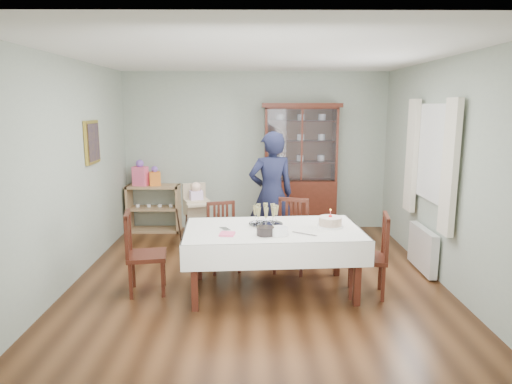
{
  "coord_description": "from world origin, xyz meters",
  "views": [
    {
      "loc": [
        -0.06,
        -5.37,
        2.14
      ],
      "look_at": [
        -0.01,
        0.2,
        1.08
      ],
      "focal_mm": 32.0,
      "sensor_mm": 36.0,
      "label": 1
    }
  ],
  "objects_px": {
    "gift_bag_orange": "(155,177)",
    "champagne_tray": "(266,219)",
    "chair_end_right": "(368,271)",
    "gift_bag_pink": "(140,174)",
    "dining_table": "(272,260)",
    "chair_end_left": "(146,269)",
    "woman": "(271,194)",
    "chair_far_right": "(291,250)",
    "birthday_cake": "(330,222)",
    "high_chair": "(197,224)",
    "chair_far_left": "(224,250)",
    "china_cabinet": "(300,166)",
    "sideboard": "(154,208)"
  },
  "relations": [
    {
      "from": "gift_bag_orange",
      "to": "champagne_tray",
      "type": "bearing_deg",
      "value": -53.99
    },
    {
      "from": "chair_end_right",
      "to": "gift_bag_pink",
      "type": "distance_m",
      "value": 4.26
    },
    {
      "from": "dining_table",
      "to": "chair_end_left",
      "type": "xyz_separation_m",
      "value": [
        -1.46,
        -0.01,
        -0.1
      ]
    },
    {
      "from": "woman",
      "to": "gift_bag_orange",
      "type": "height_order",
      "value": "woman"
    },
    {
      "from": "chair_far_right",
      "to": "gift_bag_orange",
      "type": "bearing_deg",
      "value": 153.36
    },
    {
      "from": "birthday_cake",
      "to": "woman",
      "type": "bearing_deg",
      "value": 116.26
    },
    {
      "from": "birthday_cake",
      "to": "chair_far_right",
      "type": "bearing_deg",
      "value": 123.08
    },
    {
      "from": "high_chair",
      "to": "gift_bag_pink",
      "type": "relative_size",
      "value": 2.35
    },
    {
      "from": "gift_bag_pink",
      "to": "gift_bag_orange",
      "type": "bearing_deg",
      "value": -0.0
    },
    {
      "from": "chair_end_left",
      "to": "gift_bag_pink",
      "type": "xyz_separation_m",
      "value": [
        -0.66,
        2.62,
        0.71
      ]
    },
    {
      "from": "high_chair",
      "to": "chair_end_left",
      "type": "bearing_deg",
      "value": -124.76
    },
    {
      "from": "chair_far_right",
      "to": "chair_end_right",
      "type": "xyz_separation_m",
      "value": [
        0.82,
        -0.78,
        0.0
      ]
    },
    {
      "from": "chair_far_left",
      "to": "chair_end_right",
      "type": "distance_m",
      "value": 1.88
    },
    {
      "from": "chair_far_right",
      "to": "champagne_tray",
      "type": "distance_m",
      "value": 0.86
    },
    {
      "from": "chair_end_right",
      "to": "woman",
      "type": "bearing_deg",
      "value": -134.01
    },
    {
      "from": "china_cabinet",
      "to": "gift_bag_orange",
      "type": "relative_size",
      "value": 6.54
    },
    {
      "from": "champagne_tray",
      "to": "birthday_cake",
      "type": "bearing_deg",
      "value": -4.58
    },
    {
      "from": "china_cabinet",
      "to": "gift_bag_pink",
      "type": "xyz_separation_m",
      "value": [
        -2.7,
        0.0,
        -0.13
      ]
    },
    {
      "from": "chair_end_right",
      "to": "birthday_cake",
      "type": "relative_size",
      "value": 3.09
    },
    {
      "from": "dining_table",
      "to": "champagne_tray",
      "type": "relative_size",
      "value": 5.16
    },
    {
      "from": "chair_far_right",
      "to": "woman",
      "type": "bearing_deg",
      "value": 124.45
    },
    {
      "from": "dining_table",
      "to": "birthday_cake",
      "type": "xyz_separation_m",
      "value": [
        0.67,
        0.07,
        0.43
      ]
    },
    {
      "from": "woman",
      "to": "birthday_cake",
      "type": "height_order",
      "value": "woman"
    },
    {
      "from": "sideboard",
      "to": "gift_bag_orange",
      "type": "relative_size",
      "value": 2.71
    },
    {
      "from": "sideboard",
      "to": "chair_end_right",
      "type": "relative_size",
      "value": 0.95
    },
    {
      "from": "gift_bag_orange",
      "to": "birthday_cake",
      "type": "bearing_deg",
      "value": -44.94
    },
    {
      "from": "china_cabinet",
      "to": "gift_bag_pink",
      "type": "bearing_deg",
      "value": 179.97
    },
    {
      "from": "chair_end_left",
      "to": "woman",
      "type": "distance_m",
      "value": 2.11
    },
    {
      "from": "chair_far_right",
      "to": "woman",
      "type": "height_order",
      "value": "woman"
    },
    {
      "from": "dining_table",
      "to": "chair_far_left",
      "type": "height_order",
      "value": "chair_far_left"
    },
    {
      "from": "dining_table",
      "to": "sideboard",
      "type": "height_order",
      "value": "sideboard"
    },
    {
      "from": "champagne_tray",
      "to": "gift_bag_orange",
      "type": "bearing_deg",
      "value": 126.01
    },
    {
      "from": "dining_table",
      "to": "chair_end_left",
      "type": "height_order",
      "value": "chair_end_left"
    },
    {
      "from": "champagne_tray",
      "to": "china_cabinet",
      "type": "bearing_deg",
      "value": 75.23
    },
    {
      "from": "birthday_cake",
      "to": "dining_table",
      "type": "bearing_deg",
      "value": -173.78
    },
    {
      "from": "gift_bag_pink",
      "to": "woman",
      "type": "bearing_deg",
      "value": -30.37
    },
    {
      "from": "chair_far_left",
      "to": "high_chair",
      "type": "distance_m",
      "value": 0.94
    },
    {
      "from": "chair_far_left",
      "to": "gift_bag_orange",
      "type": "height_order",
      "value": "gift_bag_orange"
    },
    {
      "from": "chair_far_right",
      "to": "high_chair",
      "type": "xyz_separation_m",
      "value": [
        -1.32,
        0.86,
        0.13
      ]
    },
    {
      "from": "woman",
      "to": "champagne_tray",
      "type": "bearing_deg",
      "value": 71.95
    },
    {
      "from": "china_cabinet",
      "to": "chair_far_left",
      "type": "xyz_separation_m",
      "value": [
        -1.19,
        -1.88,
        -0.86
      ]
    },
    {
      "from": "china_cabinet",
      "to": "birthday_cake",
      "type": "height_order",
      "value": "china_cabinet"
    },
    {
      "from": "sideboard",
      "to": "chair_end_right",
      "type": "xyz_separation_m",
      "value": [
        3.01,
        -2.73,
        -0.12
      ]
    },
    {
      "from": "dining_table",
      "to": "champagne_tray",
      "type": "xyz_separation_m",
      "value": [
        -0.08,
        0.13,
        0.45
      ]
    },
    {
      "from": "gift_bag_pink",
      "to": "gift_bag_orange",
      "type": "height_order",
      "value": "gift_bag_pink"
    },
    {
      "from": "dining_table",
      "to": "birthday_cake",
      "type": "height_order",
      "value": "birthday_cake"
    },
    {
      "from": "chair_far_left",
      "to": "chair_end_left",
      "type": "height_order",
      "value": "chair_end_left"
    },
    {
      "from": "china_cabinet",
      "to": "high_chair",
      "type": "distance_m",
      "value": 2.08
    },
    {
      "from": "woman",
      "to": "birthday_cake",
      "type": "relative_size",
      "value": 5.85
    },
    {
      "from": "chair_end_left",
      "to": "high_chair",
      "type": "relative_size",
      "value": 0.93
    }
  ]
}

